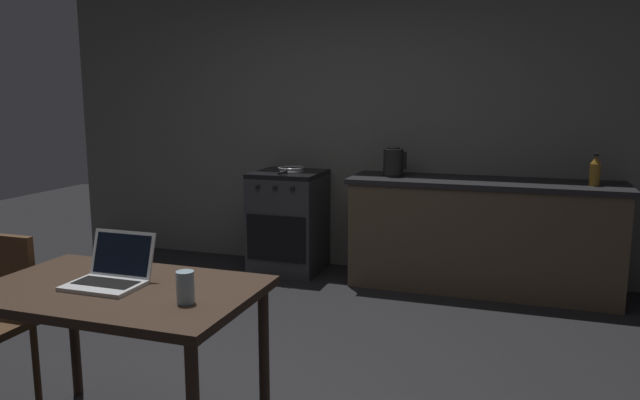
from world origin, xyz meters
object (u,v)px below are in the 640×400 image
object	(u,v)px
stove_oven	(289,221)
dining_table	(120,305)
bottle	(595,171)
laptop	(110,275)
drinking_glass	(185,287)
frying_pan	(291,169)
electric_kettle	(393,162)

from	to	relation	value
stove_oven	dining_table	bearing A→B (deg)	-83.42
bottle	laptop	bearing A→B (deg)	-128.58
drinking_glass	frying_pan	bearing A→B (deg)	103.19
stove_oven	drinking_glass	xyz separation A→B (m)	(0.72, -2.94, 0.36)
laptop	electric_kettle	world-z (taller)	electric_kettle
electric_kettle	stove_oven	bearing A→B (deg)	-179.85
frying_pan	drinking_glass	bearing A→B (deg)	-76.81
electric_kettle	frying_pan	distance (m)	0.92
dining_table	bottle	size ratio (longest dim) A/B	4.97
electric_kettle	drinking_glass	distance (m)	2.95
stove_oven	electric_kettle	size ratio (longest dim) A/B	3.72
stove_oven	laptop	world-z (taller)	laptop
dining_table	frying_pan	bearing A→B (deg)	95.93
laptop	drinking_glass	distance (m)	0.45
stove_oven	bottle	world-z (taller)	bottle
bottle	stove_oven	bearing A→B (deg)	178.91
dining_table	electric_kettle	size ratio (longest dim) A/B	4.97
stove_oven	frying_pan	bearing A→B (deg)	-37.26
stove_oven	bottle	distance (m)	2.56
stove_oven	laptop	xyz separation A→B (m)	(0.27, -2.83, 0.34)
dining_table	laptop	xyz separation A→B (m)	(-0.05, 0.02, 0.13)
stove_oven	dining_table	distance (m)	2.88
laptop	drinking_glass	size ratio (longest dim) A/B	2.43
dining_table	frying_pan	size ratio (longest dim) A/B	2.99
laptop	bottle	size ratio (longest dim) A/B	1.31
laptop	drinking_glass	bearing A→B (deg)	-12.91
frying_pan	drinking_glass	distance (m)	2.99
dining_table	electric_kettle	distance (m)	2.94
electric_kettle	bottle	bearing A→B (deg)	-1.85
laptop	electric_kettle	size ratio (longest dim) A/B	1.31
stove_oven	electric_kettle	bearing A→B (deg)	0.15
electric_kettle	frying_pan	xyz separation A→B (m)	(-0.91, -0.03, -0.09)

